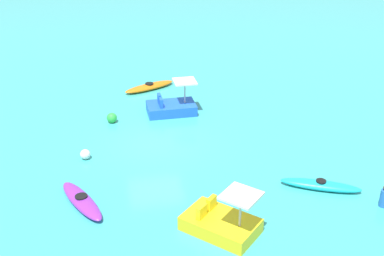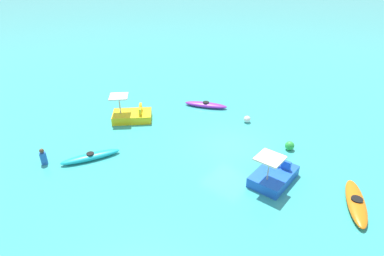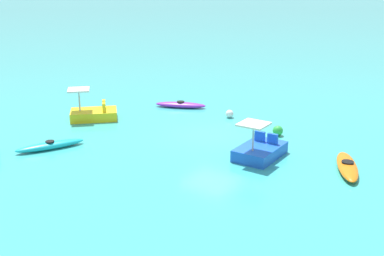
# 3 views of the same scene
# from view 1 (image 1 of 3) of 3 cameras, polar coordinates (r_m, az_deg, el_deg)

# --- Properties ---
(ground_plane) EXTENTS (600.00, 600.00, 0.00)m
(ground_plane) POSITION_cam_1_polar(r_m,az_deg,el_deg) (21.80, -4.39, -1.89)
(ground_plane) COLOR #38ADA8
(kayak_orange) EXTENTS (1.95, 3.10, 0.37)m
(kayak_orange) POSITION_cam_1_polar(r_m,az_deg,el_deg) (27.89, -4.98, 4.82)
(kayak_orange) COLOR orange
(kayak_orange) RESTS_ON ground_plane
(kayak_purple) EXTENTS (2.95, 1.85, 0.37)m
(kayak_purple) POSITION_cam_1_polar(r_m,az_deg,el_deg) (18.10, -12.73, -8.24)
(kayak_purple) COLOR purple
(kayak_purple) RESTS_ON ground_plane
(kayak_cyan) EXTENTS (1.81, 2.97, 0.37)m
(kayak_cyan) POSITION_cam_1_polar(r_m,az_deg,el_deg) (19.14, 14.74, -6.45)
(kayak_cyan) COLOR #19B7C6
(kayak_cyan) RESTS_ON ground_plane
(pedal_boat_yellow) EXTENTS (2.76, 2.76, 1.68)m
(pedal_boat_yellow) POSITION_cam_1_polar(r_m,az_deg,el_deg) (16.35, 3.40, -10.93)
(pedal_boat_yellow) COLOR yellow
(pedal_boat_yellow) RESTS_ON ground_plane
(pedal_boat_blue) EXTENTS (1.53, 2.47, 1.68)m
(pedal_boat_blue) POSITION_cam_1_polar(r_m,az_deg,el_deg) (24.71, -2.39, 2.50)
(pedal_boat_blue) COLOR blue
(pedal_boat_blue) RESTS_ON ground_plane
(buoy_green) EXTENTS (0.49, 0.49, 0.49)m
(buoy_green) POSITION_cam_1_polar(r_m,az_deg,el_deg) (23.99, -9.31, 1.18)
(buoy_green) COLOR green
(buoy_green) RESTS_ON ground_plane
(buoy_white) EXTENTS (0.43, 0.43, 0.43)m
(buoy_white) POSITION_cam_1_polar(r_m,az_deg,el_deg) (20.95, -12.32, -3.02)
(buoy_white) COLOR white
(buoy_white) RESTS_ON ground_plane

